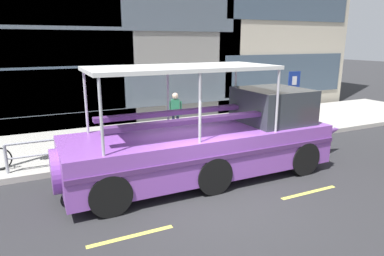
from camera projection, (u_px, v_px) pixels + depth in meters
The scene contains 9 objects.
ground_plane at pixel (211, 195), 8.76m from camera, with size 120.00×120.00×0.00m, color #2B2B2D.
sidewalk at pixel (145, 138), 13.63m from camera, with size 32.00×4.80×0.18m, color #A8A59E.
curb_edge at pixel (167, 156), 11.46m from camera, with size 32.00×0.18×0.18m, color #B2ADA3.
lane_centreline at pixel (231, 212), 7.90m from camera, with size 25.80×0.12×0.01m.
curb_guardrail at pixel (183, 132), 11.90m from camera, with size 11.18×0.09×0.88m.
parking_sign at pixel (293, 90), 14.16m from camera, with size 0.60×0.12×2.48m.
duck_tour_boat at pixel (218, 140), 9.85m from camera, with size 9.53×2.48×3.24m.
pedestrian_near_bow at pixel (238, 107), 14.05m from camera, with size 0.42×0.35×1.75m.
pedestrian_mid_left at pixel (175, 111), 13.15m from camera, with size 0.48×0.31×1.77m.
Camera 1 is at (-3.92, -7.05, 3.86)m, focal length 31.59 mm.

